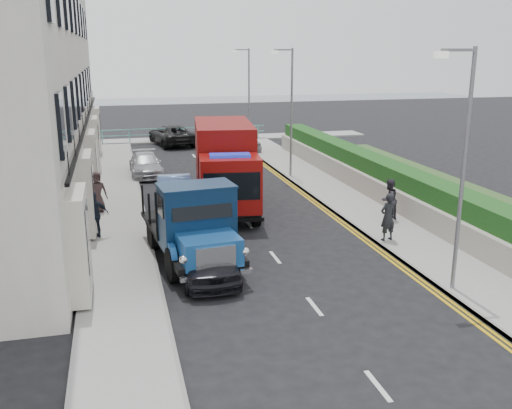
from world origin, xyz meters
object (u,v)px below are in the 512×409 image
bedford_lorry (196,230)px  lamp_near (461,158)px  parked_car_front (204,254)px  pedestrian_east_near (388,217)px  lamp_far (247,92)px  lamp_mid (289,105)px  red_lorry (225,164)px

bedford_lorry → lamp_near: bearing=-35.2°
parked_car_front → pedestrian_east_near: pedestrian_east_near is taller
lamp_far → parked_car_front: 24.20m
parked_car_front → pedestrian_east_near: size_ratio=2.40×
lamp_near → pedestrian_east_near: bearing=87.1°
parked_car_front → lamp_near: bearing=-24.8°
lamp_mid → pedestrian_east_near: (0.22, -11.54, -2.99)m
pedestrian_east_near → parked_car_front: bearing=-2.6°
lamp_near → lamp_far: size_ratio=1.00×
lamp_far → parked_car_front: bearing=-106.4°
lamp_near → parked_car_front: (-6.78, 3.00, -3.27)m
bedford_lorry → parked_car_front: (0.14, -0.80, -0.55)m
lamp_near → red_lorry: bearing=113.2°
lamp_mid → red_lorry: size_ratio=0.95×
lamp_mid → red_lorry: 7.29m
lamp_mid → lamp_far: bearing=90.0°
lamp_far → bedford_lorry: 23.41m
lamp_mid → parked_car_front: (-6.78, -13.00, -3.27)m
lamp_near → lamp_mid: (0.00, 16.00, 0.00)m
lamp_near → red_lorry: lamp_near is taller
pedestrian_east_near → lamp_far: bearing=-103.8°
bedford_lorry → pedestrian_east_near: bearing=-1.1°
bedford_lorry → parked_car_front: 0.98m
bedford_lorry → pedestrian_east_near: bedford_lorry is taller
pedestrian_east_near → bedford_lorry: bearing=-9.2°
bedford_lorry → parked_car_front: bedford_lorry is taller
lamp_far → red_lorry: lamp_far is taller
lamp_mid → bedford_lorry: size_ratio=1.16×
lamp_near → lamp_mid: size_ratio=1.00×
lamp_mid → pedestrian_east_near: bearing=-88.9°
lamp_far → parked_car_front: size_ratio=1.64×
lamp_far → bedford_lorry: (-6.91, -22.20, -2.72)m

